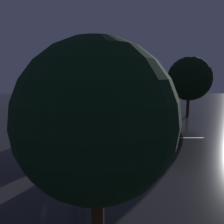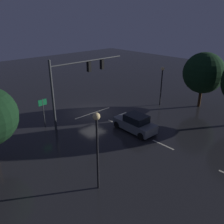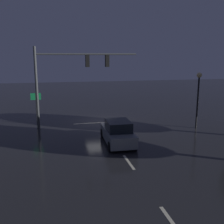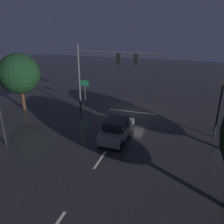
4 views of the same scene
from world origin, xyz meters
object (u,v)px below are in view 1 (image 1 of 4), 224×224
object	(u,v)px
car_approaching	(147,128)
route_sign	(38,131)
street_lamp_left_kerb	(113,89)
tree_left_far	(189,79)
traffic_signal_assembly	(78,78)
tree_right_near	(97,120)
tree_left_near	(141,81)

from	to	relation	value
car_approaching	route_sign	size ratio (longest dim) A/B	1.51
street_lamp_left_kerb	tree_left_far	distance (m)	9.24
traffic_signal_assembly	car_approaching	size ratio (longest dim) A/B	1.95
car_approaching	street_lamp_left_kerb	xyz separation A→B (m)	(-7.62, -2.67, 2.57)
route_sign	tree_right_near	bearing A→B (deg)	30.57
car_approaching	route_sign	bearing A→B (deg)	-49.20
traffic_signal_assembly	tree_left_near	distance (m)	14.95
street_lamp_left_kerb	route_sign	bearing A→B (deg)	-17.14
street_lamp_left_kerb	tree_right_near	world-z (taller)	tree_right_near
tree_left_near	car_approaching	bearing A→B (deg)	-4.81
car_approaching	tree_right_near	distance (m)	12.60
route_sign	tree_left_far	world-z (taller)	tree_left_far
street_lamp_left_kerb	tree_left_near	world-z (taller)	tree_left_near
tree_left_near	tree_left_far	world-z (taller)	tree_left_far
car_approaching	street_lamp_left_kerb	distance (m)	8.47
street_lamp_left_kerb	car_approaching	bearing A→B (deg)	19.28
tree_right_near	tree_left_far	world-z (taller)	tree_left_far
route_sign	tree_right_near	distance (m)	7.00
street_lamp_left_kerb	route_sign	size ratio (longest dim) A/B	1.64
street_lamp_left_kerb	tree_left_far	bearing A→B (deg)	98.90
street_lamp_left_kerb	tree_left_near	distance (m)	4.81
street_lamp_left_kerb	tree_right_near	distance (m)	19.36
tree_left_near	tree_right_near	bearing A→B (deg)	-10.83
tree_right_near	street_lamp_left_kerb	bearing A→B (deg)	177.84
traffic_signal_assembly	tree_left_near	size ratio (longest dim) A/B	1.31
traffic_signal_assembly	tree_left_far	xyz separation A→B (m)	(-11.98, 11.48, -0.36)
traffic_signal_assembly	car_approaching	bearing A→B (deg)	120.11
traffic_signal_assembly	tree_right_near	distance (m)	8.99
street_lamp_left_kerb	tree_left_near	size ratio (longest dim) A/B	0.73
street_lamp_left_kerb	tree_left_far	world-z (taller)	tree_left_far
tree_left_far	tree_left_near	bearing A→B (deg)	-107.19
route_sign	tree_right_near	size ratio (longest dim) A/B	0.48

